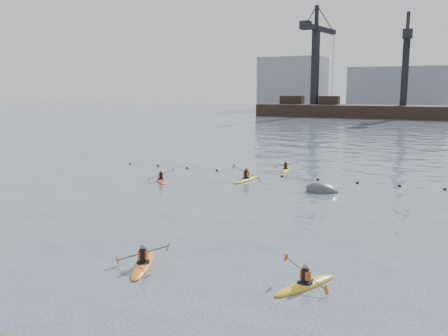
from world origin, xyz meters
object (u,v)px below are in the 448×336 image
(kayaker_3, at_px, (246,179))
(mooring_buoy, at_px, (323,192))
(kayaker_0, at_px, (143,264))
(kayaker_2, at_px, (161,180))
(kayaker_1, at_px, (305,284))
(kayaker_5, at_px, (286,169))

(kayaker_3, relative_size, mooring_buoy, 1.56)
(kayaker_0, xyz_separation_m, mooring_buoy, (3.22, 16.93, -0.10))
(kayaker_0, distance_m, kayaker_2, 17.92)
(kayaker_0, xyz_separation_m, kayaker_3, (-3.17, 18.51, 0.01))
(kayaker_0, distance_m, mooring_buoy, 17.23)
(kayaker_2, bearing_deg, kayaker_0, -97.70)
(kayaker_0, height_order, kayaker_1, kayaker_0)
(kayaker_5, bearing_deg, mooring_buoy, -67.03)
(kayaker_2, bearing_deg, kayaker_1, -81.50)
(kayaker_0, distance_m, kayaker_5, 24.25)
(kayaker_2, height_order, mooring_buoy, kayaker_2)
(kayaker_1, relative_size, mooring_buoy, 1.26)
(kayaker_0, bearing_deg, mooring_buoy, 56.97)
(kayaker_2, bearing_deg, mooring_buoy, -31.23)
(kayaker_1, bearing_deg, kayaker_5, 136.36)
(kayaker_2, bearing_deg, kayaker_3, -10.69)
(kayaker_5, distance_m, mooring_buoy, 8.81)
(kayaker_5, bearing_deg, kayaker_1, -82.32)
(kayaker_1, bearing_deg, kayaker_2, 163.52)
(kayaker_5, bearing_deg, kayaker_3, -115.31)
(kayaker_0, distance_m, kayaker_3, 18.78)
(kayaker_3, distance_m, kayaker_5, 5.83)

